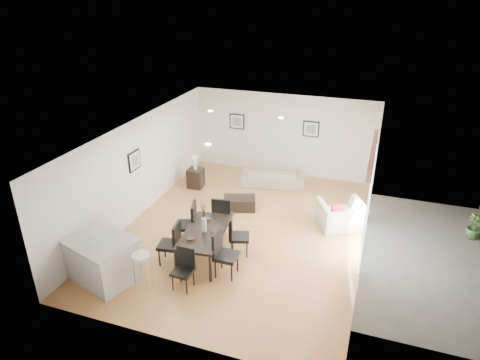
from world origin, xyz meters
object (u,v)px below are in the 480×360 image
(armchair, at_px, (341,216))
(side_table, at_px, (196,178))
(dining_chair_wfar, at_px, (189,221))
(dining_chair_enear, at_px, (222,251))
(dining_chair_head, at_px, (184,266))
(coffee_table, at_px, (240,203))
(sofa, at_px, (272,177))
(kitchen_island, at_px, (102,259))
(dining_chair_wnear, at_px, (172,241))
(bar_stool, at_px, (141,260))
(dining_table, at_px, (205,234))
(dining_chair_foot, at_px, (222,214))
(dining_chair_efar, at_px, (236,233))

(armchair, height_order, side_table, armchair)
(dining_chair_wfar, xyz_separation_m, side_table, (-1.21, 2.99, -0.30))
(dining_chair_enear, height_order, dining_chair_head, dining_chair_enear)
(coffee_table, distance_m, side_table, 2.00)
(sofa, xyz_separation_m, kitchen_island, (-2.19, -5.80, 0.22))
(dining_chair_wnear, xyz_separation_m, side_table, (-1.20, 3.87, -0.27))
(dining_chair_enear, distance_m, kitchen_island, 2.57)
(dining_chair_enear, distance_m, bar_stool, 1.71)
(dining_table, distance_m, side_table, 3.91)
(dining_chair_foot, xyz_separation_m, bar_stool, (-0.79, -2.51, 0.12))
(sofa, xyz_separation_m, coffee_table, (-0.47, -1.83, -0.11))
(dining_chair_head, distance_m, side_table, 4.89)
(dining_chair_enear, xyz_separation_m, bar_stool, (-1.38, -1.00, 0.12))
(dining_chair_wnear, xyz_separation_m, dining_chair_enear, (1.21, -0.01, 0.02))
(armchair, bearing_deg, side_table, -39.66)
(dining_chair_foot, height_order, side_table, dining_chair_foot)
(dining_chair_wfar, xyz_separation_m, dining_chair_head, (0.61, -1.54, -0.10))
(dining_chair_head, bearing_deg, dining_chair_efar, 70.19)
(dining_chair_foot, bearing_deg, sofa, -106.57)
(sofa, xyz_separation_m, dining_chair_head, (-0.43, -5.44, 0.22))
(dining_chair_enear, height_order, side_table, dining_chair_enear)
(bar_stool, bearing_deg, dining_chair_efar, 53.02)
(dining_chair_efar, bearing_deg, dining_chair_wfar, 70.64)
(dining_table, xyz_separation_m, coffee_table, (-0.04, 2.53, -0.47))
(dining_chair_enear, bearing_deg, dining_chair_efar, -0.79)
(dining_chair_foot, relative_size, bar_stool, 1.28)
(dining_table, bearing_deg, dining_chair_efar, 28.20)
(armchair, bearing_deg, kitchen_island, 13.11)
(dining_chair_wfar, xyz_separation_m, dining_chair_foot, (0.62, 0.61, -0.01))
(dining_chair_enear, bearing_deg, side_table, 31.80)
(sofa, relative_size, kitchen_island, 1.17)
(side_table, relative_size, kitchen_island, 0.37)
(dining_chair_wnear, height_order, dining_chair_foot, dining_chair_foot)
(dining_chair_head, relative_size, side_table, 1.50)
(dining_table, bearing_deg, dining_chair_wfar, 137.20)
(coffee_table, bearing_deg, dining_chair_efar, -91.29)
(dining_chair_efar, distance_m, side_table, 3.90)
(dining_table, xyz_separation_m, bar_stool, (-0.78, -1.44, 0.07))
(coffee_table, bearing_deg, side_table, 134.30)
(dining_chair_wfar, bearing_deg, dining_table, 37.21)
(dining_chair_enear, distance_m, dining_chair_foot, 1.62)
(sofa, relative_size, dining_chair_efar, 1.95)
(sofa, relative_size, dining_chair_wfar, 1.80)
(sofa, bearing_deg, coffee_table, 63.17)
(dining_chair_wfar, height_order, bar_stool, dining_chair_wfar)
(kitchen_island, bearing_deg, armchair, 57.40)
(side_table, bearing_deg, armchair, -12.68)
(bar_stool, bearing_deg, coffee_table, 79.40)
(dining_table, xyz_separation_m, dining_chair_enear, (0.60, -0.44, -0.05))
(dining_table, relative_size, dining_chair_head, 1.99)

